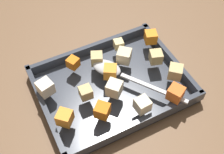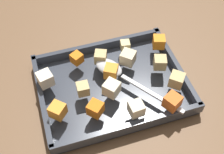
# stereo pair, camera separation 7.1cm
# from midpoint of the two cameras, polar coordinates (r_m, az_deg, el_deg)

# --- Properties ---
(ground_plane) EXTENTS (4.00, 4.00, 0.00)m
(ground_plane) POSITION_cam_midpoint_polar(r_m,az_deg,el_deg) (0.76, -2.73, -2.40)
(ground_plane) COLOR brown
(baking_dish) EXTENTS (0.36, 0.27, 0.04)m
(baking_dish) POSITION_cam_midpoint_polar(r_m,az_deg,el_deg) (0.74, -2.73, -2.13)
(baking_dish) COLOR #333842
(baking_dish) RESTS_ON ground_plane
(carrot_chunk_heap_top) EXTENTS (0.04, 0.04, 0.03)m
(carrot_chunk_heap_top) POSITION_cam_midpoint_polar(r_m,az_deg,el_deg) (0.65, -5.03, -6.71)
(carrot_chunk_heap_top) COLOR orange
(carrot_chunk_heap_top) RESTS_ON baking_dish
(carrot_chunk_near_spoon) EXTENTS (0.04, 0.04, 0.03)m
(carrot_chunk_near_spoon) POSITION_cam_midpoint_polar(r_m,az_deg,el_deg) (0.80, 4.99, 7.61)
(carrot_chunk_near_spoon) COLOR orange
(carrot_chunk_near_spoon) RESTS_ON baking_dish
(carrot_chunk_corner_nw) EXTENTS (0.04, 0.04, 0.03)m
(carrot_chunk_corner_nw) POSITION_cam_midpoint_polar(r_m,az_deg,el_deg) (0.75, -10.30, 2.58)
(carrot_chunk_corner_nw) COLOR orange
(carrot_chunk_corner_nw) RESTS_ON baking_dish
(carrot_chunk_corner_se) EXTENTS (0.04, 0.04, 0.03)m
(carrot_chunk_corner_se) POSITION_cam_midpoint_polar(r_m,az_deg,el_deg) (0.68, 9.37, -3.31)
(carrot_chunk_corner_se) COLOR orange
(carrot_chunk_corner_se) RESTS_ON baking_dish
(carrot_chunk_far_right) EXTENTS (0.04, 0.04, 0.03)m
(carrot_chunk_far_right) POSITION_cam_midpoint_polar(r_m,az_deg,el_deg) (0.71, -3.53, 0.73)
(carrot_chunk_far_right) COLOR orange
(carrot_chunk_far_right) RESTS_ON baking_dish
(carrot_chunk_center) EXTENTS (0.04, 0.04, 0.03)m
(carrot_chunk_center) POSITION_cam_midpoint_polar(r_m,az_deg,el_deg) (0.65, -12.30, -7.93)
(carrot_chunk_center) COLOR orange
(carrot_chunk_center) RESTS_ON baking_dish
(potato_chunk_far_left) EXTENTS (0.04, 0.04, 0.03)m
(potato_chunk_far_left) POSITION_cam_midpoint_polar(r_m,az_deg,el_deg) (0.75, -5.70, 3.41)
(potato_chunk_far_left) COLOR tan
(potato_chunk_far_left) RESTS_ON baking_dish
(potato_chunk_front_center) EXTENTS (0.04, 0.04, 0.03)m
(potato_chunk_front_center) POSITION_cam_midpoint_polar(r_m,az_deg,el_deg) (0.75, 5.93, 3.66)
(potato_chunk_front_center) COLOR tan
(potato_chunk_front_center) RESTS_ON baking_dish
(potato_chunk_near_left) EXTENTS (0.03, 0.03, 0.03)m
(potato_chunk_near_left) POSITION_cam_midpoint_polar(r_m,az_deg,el_deg) (0.66, 2.86, -5.61)
(potato_chunk_near_left) COLOR beige
(potato_chunk_near_left) RESTS_ON baking_dish
(potato_chunk_mid_left) EXTENTS (0.03, 0.03, 0.02)m
(potato_chunk_mid_left) POSITION_cam_midpoint_polar(r_m,az_deg,el_deg) (0.78, -1.34, 6.24)
(potato_chunk_mid_left) COLOR #E0CC89
(potato_chunk_mid_left) RESTS_ON baking_dish
(potato_chunk_corner_ne) EXTENTS (0.05, 0.05, 0.03)m
(potato_chunk_corner_ne) POSITION_cam_midpoint_polar(r_m,az_deg,el_deg) (0.68, -2.54, -2.38)
(potato_chunk_corner_ne) COLOR beige
(potato_chunk_corner_ne) RESTS_ON baking_dish
(potato_chunk_under_handle) EXTENTS (0.05, 0.05, 0.03)m
(potato_chunk_under_handle) POSITION_cam_midpoint_polar(r_m,az_deg,el_deg) (0.72, 9.48, 0.83)
(potato_chunk_under_handle) COLOR tan
(potato_chunk_under_handle) RESTS_ON baking_dish
(potato_chunk_rim_edge) EXTENTS (0.05, 0.05, 0.03)m
(potato_chunk_rim_edge) POSITION_cam_midpoint_polar(r_m,az_deg,el_deg) (0.74, -0.36, 3.95)
(potato_chunk_rim_edge) COLOR beige
(potato_chunk_rim_edge) RESTS_ON baking_dish
(potato_chunk_near_right) EXTENTS (0.03, 0.03, 0.03)m
(potato_chunk_near_right) POSITION_cam_midpoint_polar(r_m,az_deg,el_deg) (0.68, -8.10, -3.19)
(potato_chunk_near_right) COLOR tan
(potato_chunk_near_right) RESTS_ON baking_dish
(parsnip_chunk_corner_sw) EXTENTS (0.04, 0.04, 0.03)m
(parsnip_chunk_corner_sw) POSITION_cam_midpoint_polar(r_m,az_deg,el_deg) (0.71, -15.66, -2.16)
(parsnip_chunk_corner_sw) COLOR silver
(parsnip_chunk_corner_sw) RESTS_ON baking_dish
(serving_spoon) EXTENTS (0.17, 0.22, 0.02)m
(serving_spoon) POSITION_cam_midpoint_polar(r_m,az_deg,el_deg) (0.73, -2.61, 1.28)
(serving_spoon) COLOR silver
(serving_spoon) RESTS_ON baking_dish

